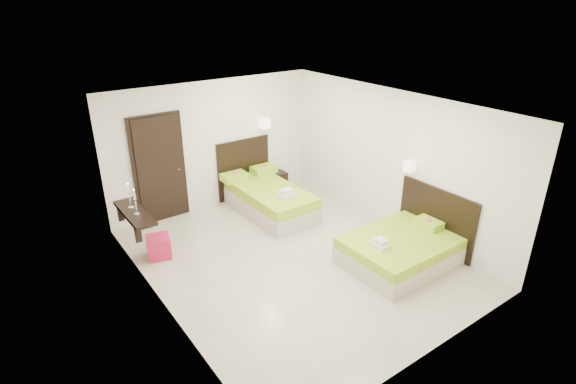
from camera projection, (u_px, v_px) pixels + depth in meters
floor at (294, 258)px, 7.62m from camera, size 5.50×5.50×0.00m
bed_single at (267, 196)px, 9.18m from camera, size 1.25×2.08×1.72m
bed_double at (403, 247)px, 7.44m from camera, size 1.79×1.52×1.48m
nightstand at (275, 181)px, 10.24m from camera, size 0.47×0.42×0.42m
ottoman at (159, 247)px, 7.60m from camera, size 0.46×0.46×0.38m
door at (160, 169)px, 8.56m from camera, size 1.02×0.15×2.14m
console_shelf at (134, 213)px, 7.37m from camera, size 0.35×1.20×0.78m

